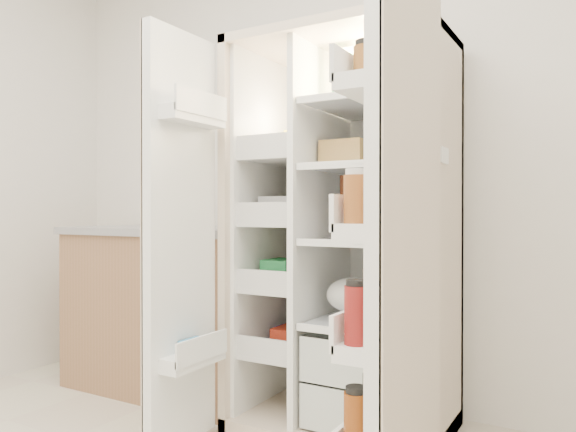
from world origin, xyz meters
The scene contains 5 objects.
wall_back centered at (0.00, 2.00, 1.35)m, with size 4.00×0.02×2.70m, color white.
refrigerator centered at (0.14, 1.65, 0.75)m, with size 0.93×0.70×1.80m.
freezer_door centered at (-0.38, 1.05, 0.89)m, with size 0.15×0.40×1.72m.
fridge_door centered at (0.60, 0.96, 0.87)m, with size 0.17×0.58×1.72m.
kitchen_counter centered at (-0.94, 1.67, 0.46)m, with size 1.27×0.67×0.92m.
Camera 1 is at (1.15, -0.70, 1.01)m, focal length 34.00 mm.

